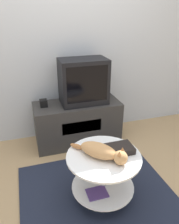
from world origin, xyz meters
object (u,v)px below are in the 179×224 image
(dvd_box, at_px, (119,149))
(cat, at_px, (102,152))
(tv, at_px, (83,81))
(speaker, at_px, (44,103))

(dvd_box, xyz_separation_m, cat, (-0.17, -0.03, 0.03))
(tv, xyz_separation_m, dvd_box, (0.02, -1.04, -0.30))
(speaker, distance_m, cat, 1.14)
(tv, relative_size, speaker, 6.52)
(dvd_box, height_order, cat, cat)
(speaker, distance_m, dvd_box, 1.18)
(dvd_box, bearing_deg, speaker, 116.36)
(tv, height_order, dvd_box, tv)
(tv, bearing_deg, dvd_box, -88.64)
(tv, distance_m, cat, 1.11)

